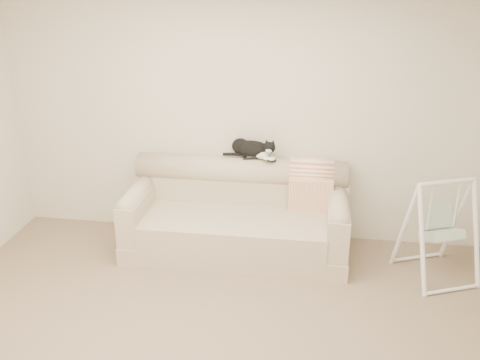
# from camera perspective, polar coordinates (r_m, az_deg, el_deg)

# --- Properties ---
(ground_plane) EXTENTS (5.00, 5.00, 0.00)m
(ground_plane) POSITION_cam_1_polar(r_m,az_deg,el_deg) (4.24, -2.73, -17.87)
(ground_plane) COLOR #7C6A56
(ground_plane) RESTS_ON ground
(room_shell) EXTENTS (5.04, 4.04, 2.60)m
(room_shell) POSITION_cam_1_polar(r_m,az_deg,el_deg) (3.47, -3.17, 1.91)
(room_shell) COLOR beige
(room_shell) RESTS_ON ground
(sofa) EXTENTS (2.20, 0.93, 0.90)m
(sofa) POSITION_cam_1_polar(r_m,az_deg,el_deg) (5.40, -0.30, -3.98)
(sofa) COLOR tan
(sofa) RESTS_ON ground
(remote_a) EXTENTS (0.19, 0.08, 0.03)m
(remote_a) POSITION_cam_1_polar(r_m,az_deg,el_deg) (5.40, 1.26, 2.41)
(remote_a) COLOR black
(remote_a) RESTS_ON sofa
(remote_b) EXTENTS (0.16, 0.14, 0.02)m
(remote_b) POSITION_cam_1_polar(r_m,az_deg,el_deg) (5.37, 3.06, 2.26)
(remote_b) COLOR black
(remote_b) RESTS_ON sofa
(tuxedo_cat) EXTENTS (0.55, 0.28, 0.22)m
(tuxedo_cat) POSITION_cam_1_polar(r_m,az_deg,el_deg) (5.38, 1.32, 3.37)
(tuxedo_cat) COLOR black
(tuxedo_cat) RESTS_ON sofa
(throw_blanket) EXTENTS (0.44, 0.38, 0.58)m
(throw_blanket) POSITION_cam_1_polar(r_m,az_deg,el_deg) (5.41, 7.63, 0.18)
(throw_blanket) COLOR #D17046
(throw_blanket) RESTS_ON sofa
(baby_swing) EXTENTS (0.78, 0.81, 0.97)m
(baby_swing) POSITION_cam_1_polar(r_m,az_deg,el_deg) (5.22, 20.50, -4.87)
(baby_swing) COLOR white
(baby_swing) RESTS_ON ground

